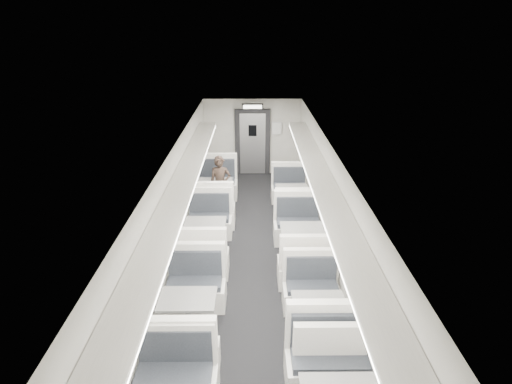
{
  "coord_description": "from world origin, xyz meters",
  "views": [
    {
      "loc": [
        0.0,
        -6.21,
        4.62
      ],
      "look_at": [
        0.07,
        1.88,
        1.1
      ],
      "focal_mm": 28.0,
      "sensor_mm": 36.0,
      "label": 1
    }
  ],
  "objects_px": {
    "booth_right_c": "(318,319)",
    "booth_left_c": "(189,317)",
    "booth_left_a": "(214,196)",
    "booth_left_b": "(206,237)",
    "vestibule_door": "(253,143)",
    "booth_right_a": "(292,200)",
    "exit_sign": "(252,106)",
    "passenger": "(220,184)",
    "booth_right_b": "(302,244)"
  },
  "relations": [
    {
      "from": "booth_right_c",
      "to": "booth_left_c",
      "type": "bearing_deg",
      "value": 179.04
    },
    {
      "from": "booth_left_c",
      "to": "booth_right_c",
      "type": "relative_size",
      "value": 1.07
    },
    {
      "from": "booth_left_a",
      "to": "booth_left_c",
      "type": "distance_m",
      "value": 4.55
    },
    {
      "from": "booth_left_b",
      "to": "vestibule_door",
      "type": "relative_size",
      "value": 1.0
    },
    {
      "from": "booth_right_a",
      "to": "exit_sign",
      "type": "bearing_deg",
      "value": 113.14
    },
    {
      "from": "booth_left_a",
      "to": "passenger",
      "type": "xyz_separation_m",
      "value": [
        0.17,
        -0.06,
        0.34
      ]
    },
    {
      "from": "booth_right_c",
      "to": "vestibule_door",
      "type": "relative_size",
      "value": 0.94
    },
    {
      "from": "booth_left_c",
      "to": "booth_left_b",
      "type": "bearing_deg",
      "value": 90.0
    },
    {
      "from": "booth_right_b",
      "to": "passenger",
      "type": "height_order",
      "value": "passenger"
    },
    {
      "from": "booth_left_b",
      "to": "booth_left_c",
      "type": "distance_m",
      "value": 2.46
    },
    {
      "from": "booth_left_b",
      "to": "booth_left_c",
      "type": "xyz_separation_m",
      "value": [
        0.0,
        -2.46,
        0.0
      ]
    },
    {
      "from": "booth_right_c",
      "to": "passenger",
      "type": "xyz_separation_m",
      "value": [
        -1.83,
        4.53,
        0.39
      ]
    },
    {
      "from": "booth_left_a",
      "to": "vestibule_door",
      "type": "height_order",
      "value": "vestibule_door"
    },
    {
      "from": "booth_right_a",
      "to": "passenger",
      "type": "xyz_separation_m",
      "value": [
        -1.83,
        0.09,
        0.39
      ]
    },
    {
      "from": "booth_right_b",
      "to": "vestibule_door",
      "type": "xyz_separation_m",
      "value": [
        -1.0,
        5.07,
        0.66
      ]
    },
    {
      "from": "booth_left_b",
      "to": "booth_right_c",
      "type": "distance_m",
      "value": 3.19
    },
    {
      "from": "passenger",
      "to": "booth_right_b",
      "type": "bearing_deg",
      "value": -53.94
    },
    {
      "from": "booth_right_a",
      "to": "vestibule_door",
      "type": "bearing_deg",
      "value": 109.47
    },
    {
      "from": "booth_left_c",
      "to": "booth_right_b",
      "type": "height_order",
      "value": "booth_right_b"
    },
    {
      "from": "vestibule_door",
      "to": "booth_left_b",
      "type": "bearing_deg",
      "value": -101.83
    },
    {
      "from": "booth_right_c",
      "to": "passenger",
      "type": "relative_size",
      "value": 1.32
    },
    {
      "from": "booth_right_b",
      "to": "booth_left_a",
      "type": "bearing_deg",
      "value": 129.9
    },
    {
      "from": "booth_left_c",
      "to": "booth_right_a",
      "type": "xyz_separation_m",
      "value": [
        2.0,
        4.4,
        -0.02
      ]
    },
    {
      "from": "passenger",
      "to": "exit_sign",
      "type": "height_order",
      "value": "exit_sign"
    },
    {
      "from": "booth_left_b",
      "to": "exit_sign",
      "type": "distance_m",
      "value": 4.8
    },
    {
      "from": "vestibule_door",
      "to": "booth_right_b",
      "type": "bearing_deg",
      "value": -78.85
    },
    {
      "from": "exit_sign",
      "to": "booth_right_b",
      "type": "bearing_deg",
      "value": -77.7
    },
    {
      "from": "booth_right_c",
      "to": "vestibule_door",
      "type": "distance_m",
      "value": 7.37
    },
    {
      "from": "booth_right_a",
      "to": "booth_right_c",
      "type": "bearing_deg",
      "value": -90.0
    },
    {
      "from": "passenger",
      "to": "exit_sign",
      "type": "bearing_deg",
      "value": 67.88
    },
    {
      "from": "booth_left_c",
      "to": "exit_sign",
      "type": "bearing_deg",
      "value": 81.57
    },
    {
      "from": "booth_right_a",
      "to": "booth_left_c",
      "type": "bearing_deg",
      "value": -114.43
    },
    {
      "from": "booth_left_b",
      "to": "booth_right_b",
      "type": "relative_size",
      "value": 0.98
    },
    {
      "from": "booth_right_a",
      "to": "exit_sign",
      "type": "height_order",
      "value": "exit_sign"
    },
    {
      "from": "booth_left_c",
      "to": "booth_right_c",
      "type": "distance_m",
      "value": 2.0
    },
    {
      "from": "booth_left_c",
      "to": "booth_right_c",
      "type": "height_order",
      "value": "booth_left_c"
    },
    {
      "from": "booth_right_b",
      "to": "booth_left_b",
      "type": "bearing_deg",
      "value": 171.52
    },
    {
      "from": "booth_left_c",
      "to": "passenger",
      "type": "distance_m",
      "value": 4.51
    },
    {
      "from": "booth_left_b",
      "to": "vestibule_door",
      "type": "distance_m",
      "value": 4.92
    },
    {
      "from": "booth_left_c",
      "to": "vestibule_door",
      "type": "xyz_separation_m",
      "value": [
        1.0,
        7.23,
        0.66
      ]
    },
    {
      "from": "booth_left_b",
      "to": "passenger",
      "type": "xyz_separation_m",
      "value": [
        0.17,
        2.04,
        0.37
      ]
    },
    {
      "from": "vestibule_door",
      "to": "exit_sign",
      "type": "height_order",
      "value": "exit_sign"
    },
    {
      "from": "booth_left_c",
      "to": "vestibule_door",
      "type": "relative_size",
      "value": 1.0
    },
    {
      "from": "booth_left_c",
      "to": "vestibule_door",
      "type": "distance_m",
      "value": 7.33
    },
    {
      "from": "booth_left_b",
      "to": "booth_left_a",
      "type": "bearing_deg",
      "value": 90.0
    },
    {
      "from": "passenger",
      "to": "exit_sign",
      "type": "distance_m",
      "value": 2.84
    },
    {
      "from": "booth_right_c",
      "to": "booth_right_a",
      "type": "bearing_deg",
      "value": 90.0
    },
    {
      "from": "booth_left_c",
      "to": "exit_sign",
      "type": "distance_m",
      "value": 7.08
    },
    {
      "from": "booth_right_c",
      "to": "booth_left_a",
      "type": "bearing_deg",
      "value": 113.57
    },
    {
      "from": "booth_left_b",
      "to": "booth_right_a",
      "type": "distance_m",
      "value": 2.79
    }
  ]
}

